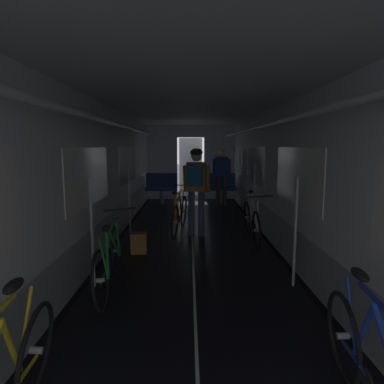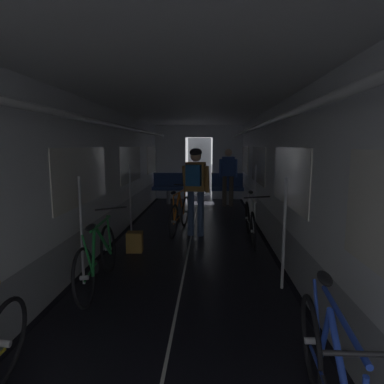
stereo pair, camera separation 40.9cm
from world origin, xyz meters
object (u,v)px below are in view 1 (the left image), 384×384
at_px(bench_seat_far_left, 162,186).
at_px(bicycle_blue, 374,376).
at_px(person_standing_near_bench, 222,173).
at_px(backpack_on_floor, 139,243).
at_px(bicycle_orange_in_aisle, 179,214).
at_px(person_cyclist_aisle, 196,182).
at_px(bench_seat_far_right, 220,185).
at_px(bicycle_white, 252,220).
at_px(bicycle_green, 110,260).

xyz_separation_m(bench_seat_far_left, bicycle_blue, (1.97, -8.13, -0.18)).
distance_m(person_standing_near_bench, backpack_on_floor, 4.71).
distance_m(bicycle_orange_in_aisle, backpack_on_floor, 1.47).
distance_m(bicycle_orange_in_aisle, person_standing_near_bench, 3.25).
bearing_deg(person_cyclist_aisle, bench_seat_far_right, 77.28).
relative_size(bench_seat_far_right, bicycle_blue, 0.58).
distance_m(bicycle_white, person_standing_near_bench, 3.63).
relative_size(bench_seat_far_left, bicycle_green, 0.58).
bearing_deg(bicycle_green, backpack_on_floor, 84.23).
height_order(bench_seat_far_left, person_standing_near_bench, person_standing_near_bench).
bearing_deg(bicycle_white, bicycle_blue, -90.77).
bearing_deg(bench_seat_far_left, person_standing_near_bench, -11.79).
distance_m(bicycle_green, backpack_on_floor, 1.43).
distance_m(bicycle_blue, bicycle_green, 2.95).
height_order(bicycle_orange_in_aisle, person_standing_near_bench, person_standing_near_bench).
bearing_deg(person_cyclist_aisle, person_standing_near_bench, 75.82).
xyz_separation_m(bench_seat_far_right, bicycle_orange_in_aisle, (-1.16, -3.36, -0.18)).
height_order(bench_seat_far_right, bicycle_white, bench_seat_far_right).
bearing_deg(bench_seat_far_right, bench_seat_far_left, 180.00).
height_order(bench_seat_far_left, bicycle_blue, bench_seat_far_left).
bearing_deg(bicycle_white, bench_seat_far_left, 117.14).
xyz_separation_m(bicycle_orange_in_aisle, backpack_on_floor, (-0.64, -1.30, -0.21)).
bearing_deg(bench_seat_far_left, backpack_on_floor, -89.97).
distance_m(bench_seat_far_right, bicycle_green, 6.37).
bearing_deg(person_cyclist_aisle, bicycle_green, -114.70).
height_order(bench_seat_far_left, bicycle_green, bench_seat_far_left).
bearing_deg(bench_seat_far_right, bicycle_orange_in_aisle, -109.01).
height_order(bench_seat_far_right, bicycle_blue, bench_seat_far_right).
bearing_deg(bench_seat_far_left, bicycle_green, -91.31).
height_order(bicycle_blue, backpack_on_floor, bicycle_blue).
bearing_deg(bicycle_blue, bicycle_green, 135.58).
bearing_deg(backpack_on_floor, bicycle_orange_in_aisle, 63.79).
height_order(bicycle_green, bicycle_white, bicycle_green).
height_order(bicycle_blue, bicycle_orange_in_aisle, bicycle_blue).
height_order(bench_seat_far_left, bench_seat_far_right, same).
bearing_deg(bicycle_white, person_standing_near_bench, 93.54).
bearing_deg(bicycle_blue, bench_seat_far_right, 91.18).
distance_m(bicycle_green, person_cyclist_aisle, 2.77).
bearing_deg(person_standing_near_bench, backpack_on_floor, -112.80).
height_order(bench_seat_far_left, backpack_on_floor, bench_seat_far_left).
distance_m(bicycle_green, person_standing_near_bench, 6.04).
height_order(bicycle_green, bicycle_orange_in_aisle, bicycle_green).
xyz_separation_m(bench_seat_far_left, bicycle_orange_in_aisle, (0.64, -3.36, -0.18)).
xyz_separation_m(person_cyclist_aisle, bicycle_orange_in_aisle, (-0.34, 0.27, -0.69)).
height_order(bicycle_blue, person_standing_near_bench, person_standing_near_bench).
bearing_deg(bicycle_green, bicycle_blue, -44.42).
distance_m(bench_seat_far_left, bench_seat_far_right, 1.80).
bearing_deg(bicycle_green, bicycle_white, 44.35).
xyz_separation_m(bicycle_blue, bicycle_orange_in_aisle, (-1.32, 4.77, 0.00)).
bearing_deg(backpack_on_floor, person_standing_near_bench, 67.20).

